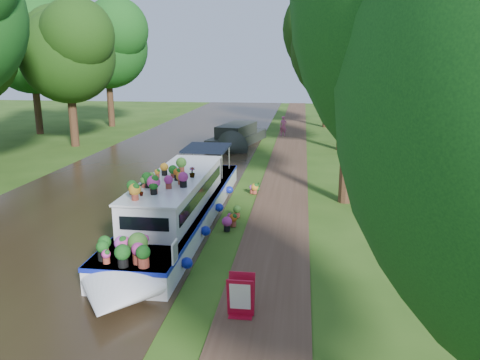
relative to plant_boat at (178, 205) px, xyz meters
name	(u,v)px	position (x,y,z in m)	size (l,w,h in m)	color
ground	(245,222)	(2.25, 0.94, -0.85)	(100.00, 100.00, 0.00)	#264812
canal_water	(89,215)	(-3.75, 0.94, -0.84)	(10.00, 100.00, 0.02)	black
towpath	(278,223)	(3.45, 0.94, -0.84)	(2.20, 100.00, 0.03)	#432D1F
plant_boat	(178,205)	(0.00, 0.00, 0.00)	(2.29, 13.52, 2.27)	silver
tree_near_overhang	(353,36)	(6.04, 4.01, 5.75)	(5.52, 5.28, 8.99)	#331E11
tree_near_mid	(345,49)	(6.73, 16.02, 5.58)	(6.90, 6.60, 9.40)	#331E11
tree_near_far	(329,45)	(6.23, 27.03, 6.20)	(7.59, 7.26, 10.30)	#331E11
tree_far_c	(67,48)	(-11.27, 15.03, 5.67)	(7.13, 6.82, 9.59)	#331E11
tree_far_d	(107,41)	(-12.77, 25.04, 6.55)	(8.05, 7.70, 10.85)	#331E11
tree_far_h	(31,42)	(-16.77, 20.03, 6.28)	(7.82, 7.48, 10.49)	#331E11
second_boat	(237,137)	(-0.28, 16.80, -0.26)	(3.57, 7.89, 1.46)	black
sandwich_board	(241,298)	(2.95, -5.54, -0.38)	(0.61, 0.48, 0.97)	#A90C24
pedestrian_pink	(283,126)	(2.75, 21.27, -0.06)	(0.56, 0.37, 1.53)	#D6589D
verge_plant	(258,186)	(2.30, 5.35, -0.66)	(0.35, 0.30, 0.39)	#1D6321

